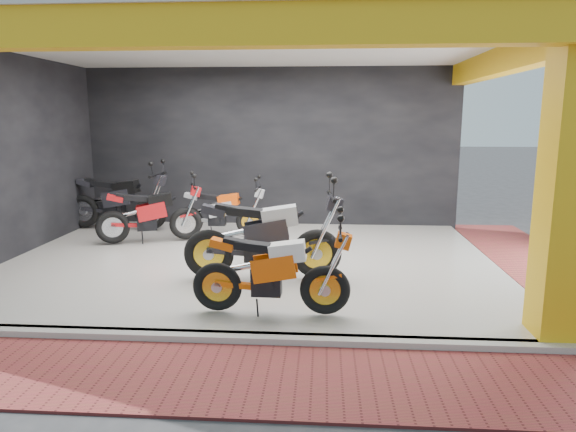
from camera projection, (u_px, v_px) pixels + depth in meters
name	position (u px, v px, depth m)	size (l,w,h in m)	color
ground	(228.00, 308.00, 6.63)	(80.00, 80.00, 0.00)	#2D2D30
showroom_floor	(250.00, 262.00, 8.58)	(8.00, 6.00, 0.10)	beige
showroom_ceiling	(247.00, 40.00, 7.92)	(8.40, 6.40, 0.20)	beige
back_wall	(269.00, 149.00, 11.30)	(8.20, 0.20, 3.50)	black
left_wall	(5.00, 159.00, 8.55)	(0.20, 6.20, 3.50)	black
corner_column	(569.00, 184.00, 5.31)	(0.50, 0.50, 3.50)	gold
header_beam_front	(202.00, 27.00, 5.03)	(8.40, 0.30, 0.40)	gold
header_beam_right	(511.00, 59.00, 7.70)	(0.30, 6.40, 0.40)	gold
floor_kerb	(211.00, 338.00, 5.62)	(8.00, 0.20, 0.10)	beige
paver_front	(193.00, 376.00, 4.86)	(9.00, 1.40, 0.03)	maroon
paver_right	(546.00, 270.00, 8.25)	(1.40, 7.00, 0.03)	maroon
moto_hero	(325.00, 266.00, 6.01)	(2.00, 0.74, 1.22)	#E25409
moto_row_a	(317.00, 230.00, 7.37)	(2.41, 0.89, 1.48)	black
moto_row_b	(185.00, 208.00, 9.80)	(2.06, 0.76, 1.26)	red
moto_row_c	(250.00, 208.00, 10.09)	(1.90, 0.70, 1.16)	#AAACB2
moto_row_d	(150.00, 197.00, 10.66)	(2.32, 0.86, 1.42)	black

